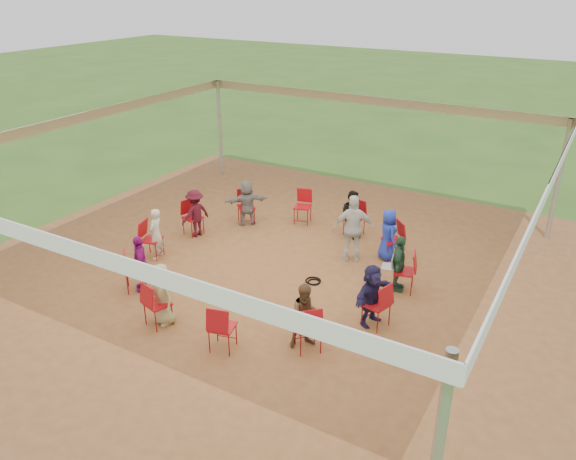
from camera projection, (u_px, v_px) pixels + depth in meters
The scene contains 28 objects.
ground at pixel (271, 273), 12.35m from camera, with size 80.00×80.00×0.00m, color #335B1C.
dirt_patch at pixel (271, 273), 12.35m from camera, with size 13.00×13.00×0.00m, color brown.
tent at pixel (270, 170), 11.37m from camera, with size 10.33×10.33×3.00m.
chair_0 at pixel (404, 271), 11.47m from camera, with size 0.42×0.44×0.90m, color #A20C13, non-canonical shape.
chair_1 at pixel (392, 240), 12.82m from camera, with size 0.42×0.44×0.90m, color #A20C13, non-canonical shape.
chair_2 at pixel (354, 218), 13.99m from camera, with size 0.42×0.44×0.90m, color #A20C13, non-canonical shape.
chair_3 at pixel (303, 207), 14.67m from camera, with size 0.42×0.44×0.90m, color #A20C13, non-canonical shape.
chair_4 at pixel (246, 207), 14.68m from camera, with size 0.42×0.44×0.90m, color #A20C13, non-canonical shape.
chair_5 at pixel (193, 218), 14.01m from camera, with size 0.42×0.44×0.90m, color #A20C13, non-canonical shape.
chair_6 at pixel (152, 240), 12.85m from camera, with size 0.42×0.44×0.90m, color #A20C13, non-canonical shape.
chair_7 at pixel (135, 271), 11.51m from camera, with size 0.42×0.44×0.90m, color #A20C13, non-canonical shape.
chair_8 at pixel (158, 304), 10.34m from camera, with size 0.42×0.44×0.90m, color #A20C13, non-canonical shape.
chair_9 at pixel (222, 327), 9.66m from camera, with size 0.42×0.44×0.90m, color #A20C13, non-canonical shape.
chair_10 at pixel (308, 327), 9.65m from camera, with size 0.42×0.44×0.90m, color #A20C13, non-canonical shape.
chair_11 at pixel (376, 305), 10.31m from camera, with size 0.42×0.44×0.90m, color #A20C13, non-canonical shape.
person_seated_0 at pixel (399, 264), 11.44m from camera, with size 0.71×0.36×1.21m, color #264D33.
person_seated_1 at pixel (388, 235), 12.72m from camera, with size 0.59×0.33×1.21m, color #1C30A8.
person_seated_2 at pixel (352, 214), 13.84m from camera, with size 0.59×0.34×1.21m, color black.
person_seated_3 at pixel (247, 203), 14.50m from camera, with size 1.12×0.42×1.21m, color gray.
person_seated_4 at pixel (195, 213), 13.87m from camera, with size 0.78×0.39×1.21m, color #3E0C18.
person_seated_5 at pixel (156, 234), 12.76m from camera, with size 0.44×0.29×1.21m, color beige.
person_seated_6 at pixel (141, 263), 11.47m from camera, with size 0.71×0.36×1.21m, color #8B1171.
person_seated_7 at pixel (162, 294), 10.35m from camera, with size 0.59×0.33×1.21m, color tan.
person_seated_8 at pixel (306, 316), 9.69m from camera, with size 0.59×0.34×1.21m, color brown.
person_seated_9 at pixel (372, 295), 10.32m from camera, with size 1.12×0.42×1.21m, color #1F1B46.
standing_person at pixel (353, 228), 12.59m from camera, with size 0.92×0.47×1.57m, color silver.
cable_coil at pixel (313, 281), 11.97m from camera, with size 0.38×0.38×0.03m.
laptop at pixel (391, 264), 11.49m from camera, with size 0.34×0.39×0.23m.
Camera 1 is at (5.78, -9.19, 5.97)m, focal length 35.00 mm.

